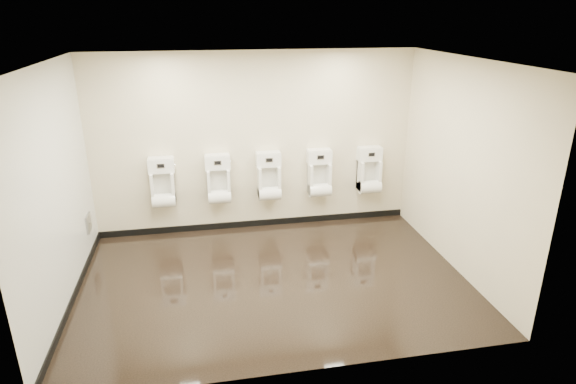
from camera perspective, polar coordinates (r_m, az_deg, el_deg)
name	(u,v)px	position (r m, az deg, el deg)	size (l,w,h in m)	color
ground	(274,280)	(6.45, -1.65, -10.36)	(5.00, 3.50, 0.00)	black
ceiling	(272,61)	(5.56, -1.95, 15.24)	(5.00, 3.50, 0.00)	silver
back_wall	(255,143)	(7.52, -3.88, 5.78)	(5.00, 0.02, 2.80)	beige
front_wall	(304,244)	(4.27, 1.91, -6.13)	(5.00, 0.02, 2.80)	beige
left_wall	(54,193)	(6.03, -25.97, -0.12)	(0.02, 3.50, 2.80)	beige
right_wall	(462,168)	(6.69, 19.90, 2.68)	(0.02, 3.50, 2.80)	beige
tile_overlay_left	(55,193)	(6.02, -25.93, -0.12)	(0.01, 3.50, 2.80)	silver
skirting_back	(258,223)	(7.96, -3.64, -3.69)	(5.00, 0.02, 0.10)	black
skirting_left	(74,296)	(6.58, -24.02, -11.18)	(0.02, 3.50, 0.10)	black
access_panel	(89,223)	(7.42, -22.57, -3.38)	(0.04, 0.25, 0.25)	#9E9EA3
urinal_0	(163,186)	(7.53, -14.60, 0.69)	(0.40, 0.30, 0.74)	white
urinal_1	(219,183)	(7.51, -8.23, 1.11)	(0.40, 0.30, 0.74)	white
urinal_2	(269,180)	(7.58, -2.27, 1.49)	(0.40, 0.30, 0.74)	white
urinal_3	(319,176)	(7.73, 3.73, 1.85)	(0.40, 0.30, 0.74)	white
urinal_4	(369,173)	(7.97, 9.61, 2.19)	(0.40, 0.30, 0.74)	white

